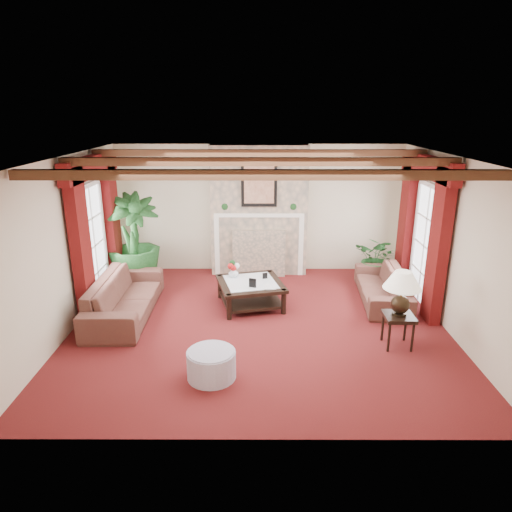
{
  "coord_description": "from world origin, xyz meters",
  "views": [
    {
      "loc": [
        -0.04,
        -6.79,
        3.38
      ],
      "look_at": [
        -0.06,
        0.4,
        1.05
      ],
      "focal_mm": 32.0,
      "sensor_mm": 36.0,
      "label": 1
    }
  ],
  "objects_px": {
    "potted_palm": "(135,260)",
    "coffee_table": "(251,294)",
    "sofa_right": "(383,281)",
    "sofa_left": "(124,290)",
    "side_table": "(397,330)",
    "ottoman": "(211,365)"
  },
  "relations": [
    {
      "from": "potted_palm",
      "to": "coffee_table",
      "type": "height_order",
      "value": "potted_palm"
    },
    {
      "from": "sofa_right",
      "to": "coffee_table",
      "type": "relative_size",
      "value": 1.82
    },
    {
      "from": "sofa_left",
      "to": "sofa_right",
      "type": "bearing_deg",
      "value": -82.86
    },
    {
      "from": "potted_palm",
      "to": "side_table",
      "type": "relative_size",
      "value": 4.16
    },
    {
      "from": "sofa_left",
      "to": "coffee_table",
      "type": "bearing_deg",
      "value": -80.21
    },
    {
      "from": "coffee_table",
      "to": "ottoman",
      "type": "xyz_separation_m",
      "value": [
        -0.48,
        -2.32,
        -0.04
      ]
    },
    {
      "from": "ottoman",
      "to": "coffee_table",
      "type": "bearing_deg",
      "value": 78.3
    },
    {
      "from": "sofa_right",
      "to": "ottoman",
      "type": "height_order",
      "value": "sofa_right"
    },
    {
      "from": "sofa_left",
      "to": "potted_palm",
      "type": "height_order",
      "value": "potted_palm"
    },
    {
      "from": "sofa_left",
      "to": "coffee_table",
      "type": "height_order",
      "value": "sofa_left"
    },
    {
      "from": "sofa_left",
      "to": "coffee_table",
      "type": "distance_m",
      "value": 2.19
    },
    {
      "from": "sofa_left",
      "to": "coffee_table",
      "type": "xyz_separation_m",
      "value": [
        2.14,
        0.4,
        -0.22
      ]
    },
    {
      "from": "side_table",
      "to": "ottoman",
      "type": "height_order",
      "value": "side_table"
    },
    {
      "from": "potted_palm",
      "to": "sofa_right",
      "type": "bearing_deg",
      "value": -9.85
    },
    {
      "from": "sofa_right",
      "to": "side_table",
      "type": "distance_m",
      "value": 1.72
    },
    {
      "from": "sofa_left",
      "to": "ottoman",
      "type": "bearing_deg",
      "value": -140.0
    },
    {
      "from": "sofa_right",
      "to": "ottoman",
      "type": "bearing_deg",
      "value": -44.2
    },
    {
      "from": "sofa_left",
      "to": "ottoman",
      "type": "xyz_separation_m",
      "value": [
        1.66,
        -1.92,
        -0.26
      ]
    },
    {
      "from": "sofa_left",
      "to": "side_table",
      "type": "relative_size",
      "value": 4.55
    },
    {
      "from": "coffee_table",
      "to": "ottoman",
      "type": "relative_size",
      "value": 1.7
    },
    {
      "from": "sofa_right",
      "to": "potted_palm",
      "type": "height_order",
      "value": "potted_palm"
    },
    {
      "from": "ottoman",
      "to": "potted_palm",
      "type": "bearing_deg",
      "value": 118.59
    }
  ]
}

